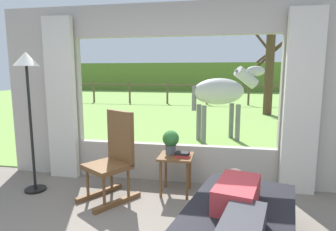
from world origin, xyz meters
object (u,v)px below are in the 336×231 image
(rocking_chair, at_px, (114,156))
(book_stack, at_px, (182,155))
(potted_plant, at_px, (171,141))
(horse, at_px, (222,92))
(side_table, at_px, (176,162))
(floor_lamp_left, at_px, (27,80))
(pasture_tree, at_px, (269,72))
(reclining_person, at_px, (238,204))

(rocking_chair, xyz_separation_m, book_stack, (0.85, 0.22, 0.01))
(potted_plant, xyz_separation_m, horse, (0.67, 3.02, 0.45))
(side_table, bearing_deg, potted_plant, 143.13)
(book_stack, distance_m, horse, 3.23)
(floor_lamp_left, xyz_separation_m, horse, (2.50, 3.35, -0.35))
(pasture_tree, bearing_deg, side_table, -106.91)
(reclining_person, bearing_deg, book_stack, 130.37)
(rocking_chair, bearing_deg, potted_plant, 59.43)
(side_table, relative_size, horse, 0.29)
(potted_plant, distance_m, pasture_tree, 7.90)
(side_table, height_order, book_stack, book_stack)
(rocking_chair, distance_m, floor_lamp_left, 1.50)
(horse, bearing_deg, side_table, -35.85)
(rocking_chair, bearing_deg, reclining_person, -1.51)
(pasture_tree, bearing_deg, book_stack, -106.16)
(potted_plant, bearing_deg, book_stack, -33.26)
(side_table, xyz_separation_m, horse, (0.59, 3.08, 0.73))
(reclining_person, xyz_separation_m, horse, (-0.13, 4.37, 0.63))
(rocking_chair, bearing_deg, book_stack, 47.68)
(reclining_person, bearing_deg, potted_plant, 134.10)
(book_stack, bearing_deg, floor_lamp_left, -173.79)
(horse, distance_m, pasture_tree, 4.80)
(reclining_person, height_order, floor_lamp_left, floor_lamp_left)
(side_table, distance_m, floor_lamp_left, 2.21)
(rocking_chair, relative_size, book_stack, 5.70)
(side_table, relative_size, pasture_tree, 0.16)
(potted_plant, xyz_separation_m, floor_lamp_left, (-1.83, -0.33, 0.80))
(horse, bearing_deg, rocking_chair, -46.83)
(reclining_person, xyz_separation_m, rocking_chair, (-1.48, 1.02, 0.02))
(reclining_person, distance_m, side_table, 1.48)
(rocking_chair, relative_size, horse, 0.63)
(side_table, relative_size, potted_plant, 1.63)
(potted_plant, distance_m, floor_lamp_left, 2.02)
(reclining_person, bearing_deg, horse, 105.05)
(side_table, xyz_separation_m, book_stack, (0.09, -0.05, 0.12))
(book_stack, height_order, horse, horse)
(side_table, height_order, horse, horse)
(potted_plant, relative_size, horse, 0.18)
(potted_plant, bearing_deg, side_table, -36.87)
(rocking_chair, height_order, pasture_tree, pasture_tree)
(reclining_person, distance_m, pasture_tree, 9.03)
(floor_lamp_left, distance_m, pasture_tree, 8.87)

